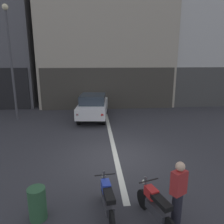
% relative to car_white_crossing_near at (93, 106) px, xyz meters
% --- Properties ---
extents(ground_plane, '(120.00, 120.00, 0.00)m').
position_rel_car_white_crossing_near_xyz_m(ground_plane, '(0.90, -5.81, -0.89)').
color(ground_plane, '#333338').
extents(lane_centre_line, '(0.20, 18.00, 0.01)m').
position_rel_car_white_crossing_near_xyz_m(lane_centre_line, '(0.90, 0.19, -0.88)').
color(lane_centre_line, silver).
rests_on(lane_centre_line, ground).
extents(building_mid_block, '(10.72, 9.47, 10.64)m').
position_rel_car_white_crossing_near_xyz_m(building_mid_block, '(1.20, 7.45, 4.42)').
color(building_mid_block, '#B2A893').
rests_on(building_mid_block, ground).
extents(building_far_right, '(10.86, 9.31, 12.71)m').
position_rel_car_white_crossing_near_xyz_m(building_far_right, '(11.18, 7.46, 5.46)').
color(building_far_right, silver).
rests_on(building_far_right, ground).
extents(car_white_crossing_near, '(2.16, 4.25, 1.64)m').
position_rel_car_white_crossing_near_xyz_m(car_white_crossing_near, '(0.00, 0.00, 0.00)').
color(car_white_crossing_near, black).
rests_on(car_white_crossing_near, ground).
extents(street_lamp, '(0.36, 0.36, 6.98)m').
position_rel_car_white_crossing_near_xyz_m(street_lamp, '(-4.97, 0.26, 3.35)').
color(street_lamp, '#47474C').
rests_on(street_lamp, ground).
extents(motorcycle_blue_row_leftmost, '(0.55, 1.67, 0.98)m').
position_rel_car_white_crossing_near_xyz_m(motorcycle_blue_row_leftmost, '(0.34, -9.08, -0.43)').
color(motorcycle_blue_row_leftmost, black).
rests_on(motorcycle_blue_row_leftmost, ground).
extents(motorcycle_red_row_left_mid, '(0.67, 1.61, 0.98)m').
position_rel_car_white_crossing_near_xyz_m(motorcycle_red_row_left_mid, '(1.48, -9.44, -0.43)').
color(motorcycle_red_row_left_mid, black).
rests_on(motorcycle_red_row_left_mid, ground).
extents(person_by_motorcycles, '(0.42, 0.37, 1.67)m').
position_rel_car_white_crossing_near_xyz_m(person_by_motorcycles, '(1.97, -9.58, -0.03)').
color(person_by_motorcycles, '#23232D').
rests_on(person_by_motorcycles, ground).
extents(trash_bin, '(0.44, 0.44, 0.85)m').
position_rel_car_white_crossing_near_xyz_m(trash_bin, '(-1.40, -9.07, -0.46)').
color(trash_bin, '#2D5938').
rests_on(trash_bin, ground).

